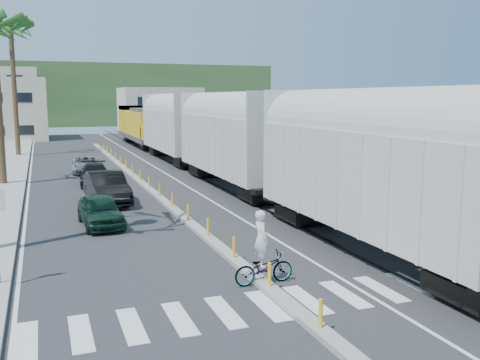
# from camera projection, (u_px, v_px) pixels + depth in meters

# --- Properties ---
(ground) EXTENTS (140.00, 140.00, 0.00)m
(ground) POSITION_uv_depth(u_px,v_px,m) (256.00, 280.00, 16.32)
(ground) COLOR #28282B
(ground) RESTS_ON ground
(sidewalk) EXTENTS (3.00, 90.00, 0.15)m
(sidewalk) POSITION_uv_depth(u_px,v_px,m) (3.00, 178.00, 36.51)
(sidewalk) COLOR gray
(sidewalk) RESTS_ON ground
(rails) EXTENTS (1.56, 100.00, 0.06)m
(rails) POSITION_uv_depth(u_px,v_px,m) (184.00, 165.00, 43.96)
(rails) COLOR black
(rails) RESTS_ON ground
(median) EXTENTS (0.45, 60.00, 0.85)m
(median) POSITION_uv_depth(u_px,v_px,m) (141.00, 182.00, 34.78)
(median) COLOR gray
(median) RESTS_ON ground
(crosswalk) EXTENTS (14.00, 2.20, 0.01)m
(crosswalk) POSITION_uv_depth(u_px,v_px,m) (284.00, 303.00, 14.46)
(crosswalk) COLOR silver
(crosswalk) RESTS_ON ground
(lane_markings) EXTENTS (9.42, 90.00, 0.01)m
(lane_markings) POSITION_uv_depth(u_px,v_px,m) (99.00, 174.00, 38.72)
(lane_markings) COLOR silver
(lane_markings) RESTS_ON ground
(freight_train) EXTENTS (3.00, 60.94, 5.85)m
(freight_train) POSITION_uv_depth(u_px,v_px,m) (205.00, 135.00, 37.92)
(freight_train) COLOR beige
(freight_train) RESTS_ON ground
(buildings) EXTENTS (38.00, 27.00, 10.00)m
(buildings) POSITION_uv_depth(u_px,v_px,m) (36.00, 105.00, 79.77)
(buildings) COLOR beige
(buildings) RESTS_ON ground
(hillside) EXTENTS (80.00, 20.00, 12.00)m
(hillside) POSITION_uv_depth(u_px,v_px,m) (70.00, 95.00, 107.97)
(hillside) COLOR #385628
(hillside) RESTS_ON ground
(car_lead) EXTENTS (2.11, 4.22, 1.37)m
(car_lead) POSITION_uv_depth(u_px,v_px,m) (100.00, 210.00, 23.11)
(car_lead) COLOR #103221
(car_lead) RESTS_ON ground
(car_second) EXTENTS (2.41, 5.26, 1.66)m
(car_second) POSITION_uv_depth(u_px,v_px,m) (107.00, 188.00, 28.03)
(car_second) COLOR black
(car_second) RESTS_ON ground
(car_third) EXTENTS (2.46, 4.84, 1.33)m
(car_third) POSITION_uv_depth(u_px,v_px,m) (95.00, 174.00, 33.97)
(car_third) COLOR black
(car_third) RESTS_ON ground
(car_rear) EXTENTS (2.47, 4.60, 1.22)m
(car_rear) POSITION_uv_depth(u_px,v_px,m) (86.00, 164.00, 39.50)
(car_rear) COLOR #AEB0B3
(car_rear) RESTS_ON ground
(cyclist) EXTENTS (0.82, 1.91, 2.25)m
(cyclist) POSITION_uv_depth(u_px,v_px,m) (263.00, 260.00, 15.87)
(cyclist) COLOR #9EA0A5
(cyclist) RESTS_ON ground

